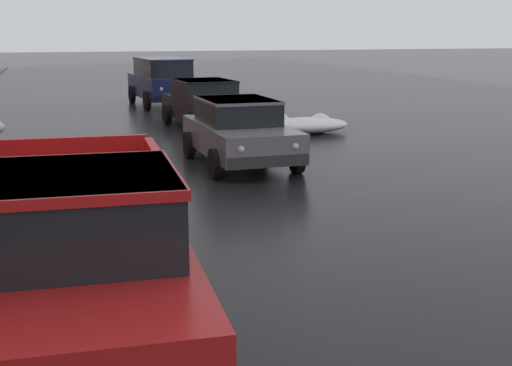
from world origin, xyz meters
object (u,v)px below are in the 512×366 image
at_px(sedan_black_parked_kerbside_mid, 206,103).
at_px(pickup_truck_red_approaching_near_lane, 71,256).
at_px(suv_darkblue_parked_far_down_block, 163,80).
at_px(sedan_grey_parked_kerbside_close, 239,130).

bearing_deg(sedan_black_parked_kerbside_mid, pickup_truck_red_approaching_near_lane, -107.31).
distance_m(pickup_truck_red_approaching_near_lane, suv_darkblue_parked_far_down_block, 20.87).
relative_size(pickup_truck_red_approaching_near_lane, sedan_grey_parked_kerbside_close, 1.34).
bearing_deg(suv_darkblue_parked_far_down_block, sedan_black_parked_kerbside_mid, -88.09).
bearing_deg(sedan_grey_parked_kerbside_close, sedan_black_parked_kerbside_mid, 84.48).
xyz_separation_m(pickup_truck_red_approaching_near_lane, sedan_black_parked_kerbside_mid, (4.31, 13.82, -0.13)).
height_order(pickup_truck_red_approaching_near_lane, suv_darkblue_parked_far_down_block, suv_darkblue_parked_far_down_block).
bearing_deg(sedan_grey_parked_kerbside_close, pickup_truck_red_approaching_near_lane, -115.16).
xyz_separation_m(pickup_truck_red_approaching_near_lane, sedan_grey_parked_kerbside_close, (3.74, 7.96, -0.13)).
distance_m(sedan_grey_parked_kerbside_close, suv_darkblue_parked_far_down_block, 12.51).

